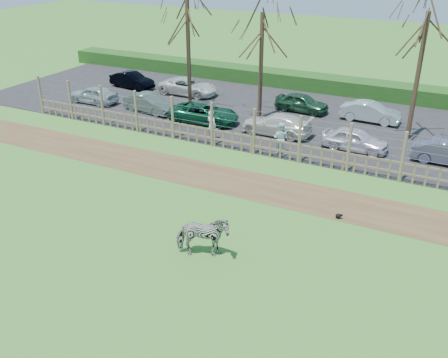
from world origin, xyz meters
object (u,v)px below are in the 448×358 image
at_px(car_7, 132,80).
at_px(car_0, 93,94).
at_px(crow, 339,216).
at_px(car_2, 204,113).
at_px(car_1, 149,103).
at_px(tree_left, 188,25).
at_px(visitor_b, 281,138).
at_px(zebra, 202,237).
at_px(car_11, 370,112).
at_px(visitor_a, 212,125).
at_px(car_10, 302,103).
at_px(tree_right, 423,46).
at_px(car_3, 276,124).
at_px(car_8, 188,87).
at_px(car_4, 355,139).
at_px(tree_mid, 262,41).

bearing_deg(car_7, car_0, -173.03).
bearing_deg(crow, car_7, 147.44).
bearing_deg(car_2, car_1, 79.79).
xyz_separation_m(tree_left, crow, (12.35, -9.19, -5.50)).
relative_size(visitor_b, car_1, 0.47).
height_order(zebra, car_11, zebra).
height_order(car_0, car_1, same).
xyz_separation_m(visitor_a, car_10, (2.89, 7.19, -0.26)).
relative_size(tree_right, car_11, 2.02).
height_order(crow, car_11, car_11).
bearing_deg(crow, tree_left, 143.35).
bearing_deg(car_3, car_7, -107.10).
xyz_separation_m(zebra, car_8, (-10.83, 17.50, -0.18)).
bearing_deg(car_7, car_8, -77.73).
bearing_deg(car_4, tree_left, 82.93).
bearing_deg(car_0, car_7, 177.89).
xyz_separation_m(crow, car_0, (-19.34, 7.95, 0.52)).
relative_size(car_3, car_10, 1.17).
xyz_separation_m(tree_mid, zebra, (4.16, -15.03, -4.05)).
relative_size(tree_right, car_7, 2.02).
xyz_separation_m(visitor_a, crow, (8.75, -5.42, -0.78)).
bearing_deg(tree_left, car_11, 17.47).
distance_m(tree_mid, car_11, 8.08).
relative_size(visitor_b, car_2, 0.40).
bearing_deg(visitor_b, car_8, -36.71).
distance_m(tree_mid, car_4, 8.34).
height_order(tree_left, visitor_b, tree_left).
xyz_separation_m(tree_mid, car_2, (-2.69, -2.41, -4.23)).
distance_m(zebra, car_7, 23.16).
relative_size(tree_left, tree_right, 1.07).
bearing_deg(car_2, car_0, 82.22).
distance_m(car_3, car_8, 9.92).
xyz_separation_m(tree_left, car_8, (-2.16, 3.48, -4.98)).
distance_m(car_2, car_4, 9.38).
distance_m(car_2, car_11, 10.34).
xyz_separation_m(car_1, car_3, (8.95, -0.15, 0.00)).
relative_size(car_1, car_8, 0.84).
distance_m(zebra, car_10, 17.58).
relative_size(tree_right, car_4, 2.09).
relative_size(tree_right, crow, 24.76).
bearing_deg(tree_mid, crow, -52.39).
bearing_deg(car_8, car_2, -141.11).
relative_size(tree_mid, car_11, 1.87).
xyz_separation_m(crow, car_7, (-19.27, 12.31, 0.52)).
bearing_deg(car_3, zebra, 10.56).
distance_m(tree_right, car_10, 8.60).
distance_m(visitor_b, crow, 7.02).
xyz_separation_m(car_2, car_8, (-3.97, 4.88, 0.00)).
xyz_separation_m(visitor_a, car_8, (-5.76, 7.24, -0.26)).
xyz_separation_m(tree_left, car_2, (1.81, -1.41, -4.98)).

